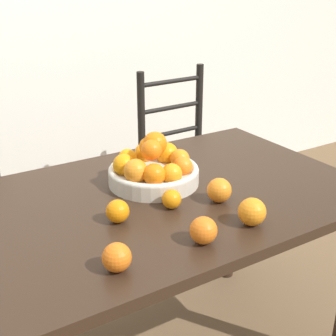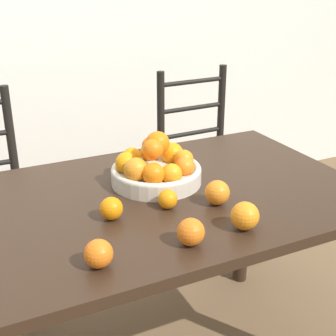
{
  "view_description": "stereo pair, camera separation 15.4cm",
  "coord_description": "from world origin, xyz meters",
  "views": [
    {
      "loc": [
        -0.63,
        -1.21,
        1.45
      ],
      "look_at": [
        0.12,
        -0.0,
        0.85
      ],
      "focal_mm": 50.0,
      "sensor_mm": 36.0,
      "label": 1
    },
    {
      "loc": [
        -0.5,
        -1.28,
        1.45
      ],
      "look_at": [
        0.12,
        -0.0,
        0.85
      ],
      "focal_mm": 50.0,
      "sensor_mm": 36.0,
      "label": 2
    }
  ],
  "objects": [
    {
      "name": "orange_loose_5",
      "position": [
        0.03,
        -0.32,
        0.8
      ],
      "size": [
        0.08,
        0.08,
        0.08
      ],
      "color": "orange",
      "rests_on": "dining_table"
    },
    {
      "name": "fruit_bowl",
      "position": [
        0.12,
        0.09,
        0.82
      ],
      "size": [
        0.32,
        0.32,
        0.19
      ],
      "color": "beige",
      "rests_on": "dining_table"
    },
    {
      "name": "chair_right",
      "position": [
        0.69,
        0.73,
        0.48
      ],
      "size": [
        0.43,
        0.42,
        0.99
      ],
      "rotation": [
        0.0,
        0.0,
        0.04
      ],
      "color": "black",
      "rests_on": "ground_plane"
    },
    {
      "name": "orange_loose_4",
      "position": [
        -0.11,
        -0.09,
        0.8
      ],
      "size": [
        0.07,
        0.07,
        0.07
      ],
      "color": "orange",
      "rests_on": "dining_table"
    },
    {
      "name": "dining_table",
      "position": [
        0.0,
        0.0,
        0.66
      ],
      "size": [
        1.55,
        0.87,
        0.76
      ],
      "color": "black",
      "rests_on": "ground_plane"
    },
    {
      "name": "orange_loose_2",
      "position": [
        0.07,
        -0.1,
        0.79
      ],
      "size": [
        0.06,
        0.06,
        0.06
      ],
      "color": "orange",
      "rests_on": "dining_table"
    },
    {
      "name": "orange_loose_0",
      "position": [
        0.22,
        -0.14,
        0.8
      ],
      "size": [
        0.08,
        0.08,
        0.08
      ],
      "color": "orange",
      "rests_on": "dining_table"
    },
    {
      "name": "orange_loose_1",
      "position": [
        0.21,
        -0.31,
        0.8
      ],
      "size": [
        0.08,
        0.08,
        0.08
      ],
      "color": "orange",
      "rests_on": "dining_table"
    },
    {
      "name": "orange_loose_3",
      "position": [
        -0.22,
        -0.31,
        0.8
      ],
      "size": [
        0.07,
        0.07,
        0.07
      ],
      "color": "orange",
      "rests_on": "dining_table"
    },
    {
      "name": "wall_back",
      "position": [
        0.0,
        1.47,
        1.3
      ],
      "size": [
        8.0,
        0.06,
        2.6
      ],
      "color": "silver",
      "rests_on": "ground_plane"
    }
  ]
}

